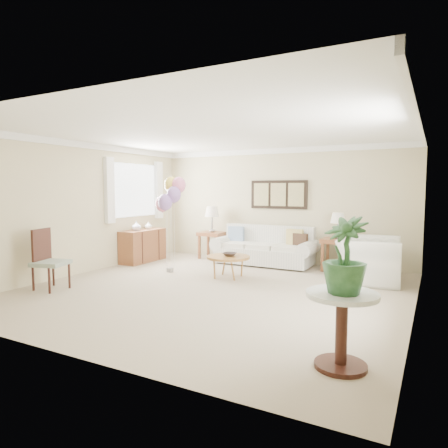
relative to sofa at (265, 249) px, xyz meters
The scene contains 18 objects.
ground_plane 2.53m from the sofa, 87.02° to the right, with size 6.00×6.00×0.00m, color tan.
room_shell 2.73m from the sofa, 89.52° to the right, with size 6.04×6.04×2.60m.
wall_art_triptych 1.30m from the sofa, 74.28° to the left, with size 1.35×0.06×0.65m.
sofa is the anchor object (origin of this frame).
end_table_left 1.46m from the sofa, behind, with size 0.59×0.53×0.64m.
end_table_right 1.59m from the sofa, ahead, with size 0.61×0.55×0.66m.
lamp_left 1.64m from the sofa, behind, with size 0.35×0.35×0.62m.
lamp_right 1.74m from the sofa, ahead, with size 0.30×0.30×0.53m.
coffee_table 1.59m from the sofa, 93.60° to the right, with size 0.82×0.82×0.41m.
decor_bowl 1.57m from the sofa, 92.86° to the right, with size 0.26×0.26×0.06m, color #2C2421.
armchair 2.37m from the sofa, 15.53° to the right, with size 1.22×1.07×0.79m, color silver.
side_table 5.19m from the sofa, 59.91° to the right, with size 0.67×0.67×0.72m.
potted_plant 5.28m from the sofa, 59.92° to the right, with size 0.40×0.40×0.71m, color #1B4522.
accent_chair 4.46m from the sofa, 122.20° to the right, with size 0.62×0.62×1.01m.
credenza 2.81m from the sofa, 159.14° to the right, with size 0.46×1.20×0.74m.
vase_white 2.94m from the sofa, 154.48° to the right, with size 0.20×0.20×0.21m, color silver.
vase_sage 2.78m from the sofa, 162.49° to the right, with size 0.16×0.16×0.17m, color silver.
balloon_cluster 2.49m from the sofa, 128.77° to the right, with size 0.55×0.55×1.93m.
Camera 1 is at (3.21, -5.69, 1.67)m, focal length 32.00 mm.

